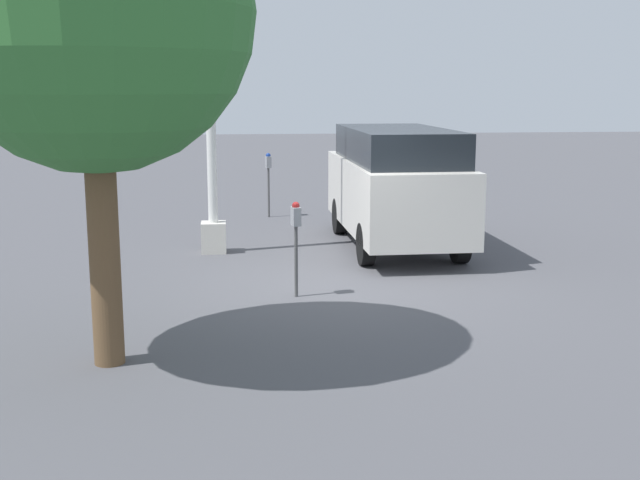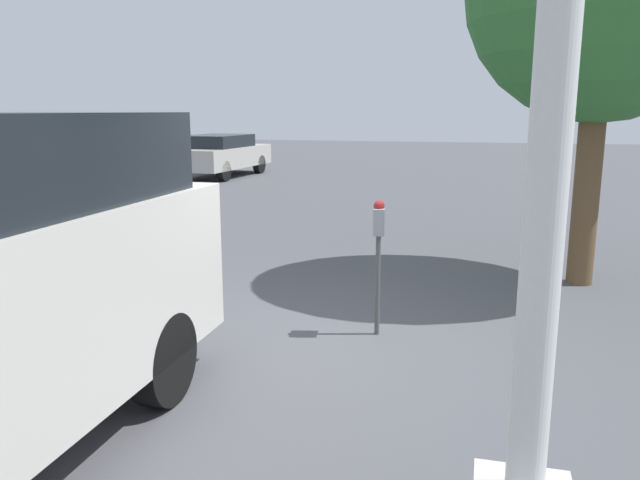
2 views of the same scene
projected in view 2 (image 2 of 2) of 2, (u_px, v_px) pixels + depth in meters
ground_plane at (306, 339)px, 6.16m from camera, size 80.00×80.00×0.00m
parking_meter_near at (379, 237)px, 6.10m from camera, size 0.21×0.14×1.37m
lamp_post at (555, 70)px, 2.42m from camera, size 0.44×0.44×6.67m
car_distant at (220, 154)px, 21.14m from camera, size 4.59×2.09×1.41m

